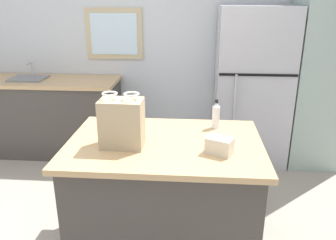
{
  "coord_description": "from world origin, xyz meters",
  "views": [
    {
      "loc": [
        0.41,
        -2.03,
        1.85
      ],
      "look_at": [
        0.21,
        0.45,
        0.95
      ],
      "focal_mm": 37.05,
      "sensor_mm": 36.0,
      "label": 1
    }
  ],
  "objects": [
    {
      "name": "small_box",
      "position": [
        0.57,
        -0.01,
        0.95
      ],
      "size": [
        0.19,
        0.17,
        0.11
      ],
      "primitive_type": "cube",
      "rotation": [
        0.0,
        0.0,
        -0.45
      ],
      "color": "beige",
      "rests_on": "kitchen_island"
    },
    {
      "name": "refrigerator",
      "position": [
        1.05,
        1.8,
        0.87
      ],
      "size": [
        0.8,
        0.68,
        1.75
      ],
      "color": "#B7B7BC",
      "rests_on": "ground"
    },
    {
      "name": "ear_defenders",
      "position": [
        -0.18,
        0.45,
        0.92
      ],
      "size": [
        0.2,
        0.2,
        0.06
      ],
      "color": "black",
      "rests_on": "kitchen_island"
    },
    {
      "name": "sink_counter",
      "position": [
        -1.31,
        1.82,
        0.47
      ],
      "size": [
        1.62,
        0.65,
        1.1
      ],
      "color": "#423D38",
      "rests_on": "ground"
    },
    {
      "name": "tall_cabinet",
      "position": [
        1.75,
        1.8,
        1.15
      ],
      "size": [
        0.56,
        0.6,
        2.3
      ],
      "color": "#9EB2A8",
      "rests_on": "ground"
    },
    {
      "name": "shopping_bag",
      "position": [
        -0.06,
        0.06,
        1.06
      ],
      "size": [
        0.28,
        0.19,
        0.37
      ],
      "color": "tan",
      "rests_on": "kitchen_island"
    },
    {
      "name": "kitchen_island",
      "position": [
        0.21,
        0.15,
        0.45
      ],
      "size": [
        1.34,
        0.94,
        0.9
      ],
      "color": "#423D38",
      "rests_on": "ground"
    },
    {
      "name": "back_wall",
      "position": [
        -0.01,
        2.2,
        1.39
      ],
      "size": [
        5.26,
        0.13,
        2.79
      ],
      "color": "silver",
      "rests_on": "ground"
    },
    {
      "name": "bottle",
      "position": [
        0.57,
        0.45,
        1.0
      ],
      "size": [
        0.06,
        0.06,
        0.22
      ],
      "color": "white",
      "rests_on": "kitchen_island"
    }
  ]
}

